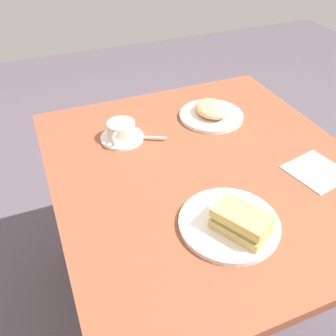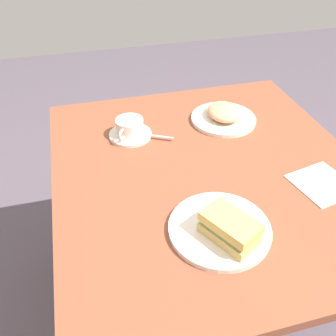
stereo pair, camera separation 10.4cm
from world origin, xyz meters
TOP-DOWN VIEW (x-y plane):
  - ground_plane at (0.00, 0.00)m, footprint 6.00×6.00m
  - dining_table at (0.00, 0.00)m, footprint 1.00×0.91m
  - sandwich_plate at (-0.24, 0.06)m, footprint 0.25×0.25m
  - sandwich_front at (-0.27, 0.05)m, footprint 0.15×0.13m
  - coffee_saucer at (0.23, 0.20)m, footprint 0.14×0.14m
  - coffee_cup at (0.23, 0.20)m, footprint 0.10×0.09m
  - spoon at (0.19, 0.13)m, footprint 0.06×0.09m
  - side_plate at (0.24, -0.14)m, footprint 0.23×0.23m
  - side_food_pile at (0.24, -0.14)m, footprint 0.14×0.11m
  - napkin at (-0.15, -0.28)m, footprint 0.18×0.18m

SIDE VIEW (x-z plane):
  - ground_plane at x=0.00m, z-range 0.00..0.00m
  - dining_table at x=0.00m, z-range 0.25..0.99m
  - napkin at x=-0.15m, z-range 0.73..0.74m
  - coffee_saucer at x=0.23m, z-range 0.73..0.74m
  - sandwich_plate at x=-0.24m, z-range 0.73..0.75m
  - side_plate at x=0.24m, z-range 0.73..0.75m
  - spoon at x=0.19m, z-range 0.74..0.75m
  - side_food_pile at x=0.24m, z-range 0.75..0.79m
  - coffee_cup at x=0.23m, z-range 0.75..0.80m
  - sandwich_front at x=-0.27m, z-range 0.75..0.81m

